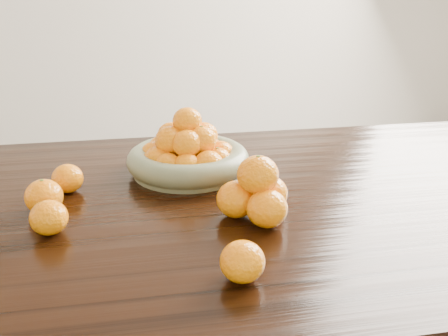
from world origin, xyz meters
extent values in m
cube|color=black|center=(0.00, 0.00, 0.73)|extent=(2.00, 1.00, 0.04)
cube|color=black|center=(0.93, 0.43, 0.35)|extent=(0.08, 0.08, 0.71)
cylinder|color=#6E7454|center=(-0.01, 0.17, 0.76)|extent=(0.27, 0.27, 0.01)
torus|color=#6E7454|center=(-0.01, 0.17, 0.79)|extent=(0.31, 0.31, 0.06)
ellipsoid|color=orange|center=(0.07, 0.18, 0.80)|extent=(0.07, 0.07, 0.06)
ellipsoid|color=orange|center=(0.05, 0.22, 0.79)|extent=(0.06, 0.06, 0.06)
ellipsoid|color=orange|center=(0.03, 0.25, 0.79)|extent=(0.07, 0.07, 0.06)
ellipsoid|color=orange|center=(-0.02, 0.25, 0.80)|extent=(0.07, 0.07, 0.07)
ellipsoid|color=orange|center=(-0.07, 0.24, 0.80)|extent=(0.07, 0.07, 0.07)
ellipsoid|color=orange|center=(-0.10, 0.20, 0.80)|extent=(0.07, 0.07, 0.06)
ellipsoid|color=orange|center=(-0.09, 0.15, 0.80)|extent=(0.07, 0.07, 0.07)
ellipsoid|color=orange|center=(-0.07, 0.11, 0.79)|extent=(0.07, 0.07, 0.06)
ellipsoid|color=orange|center=(-0.02, 0.10, 0.80)|extent=(0.07, 0.07, 0.06)
ellipsoid|color=orange|center=(0.03, 0.10, 0.80)|extent=(0.07, 0.07, 0.07)
ellipsoid|color=orange|center=(0.06, 0.13, 0.80)|extent=(0.07, 0.07, 0.06)
ellipsoid|color=orange|center=(-0.01, 0.17, 0.80)|extent=(0.07, 0.07, 0.07)
ellipsoid|color=orange|center=(0.03, 0.19, 0.84)|extent=(0.07, 0.07, 0.07)
ellipsoid|color=orange|center=(-0.01, 0.22, 0.84)|extent=(0.07, 0.07, 0.06)
ellipsoid|color=orange|center=(-0.05, 0.21, 0.84)|extent=(0.07, 0.07, 0.06)
ellipsoid|color=orange|center=(-0.06, 0.16, 0.84)|extent=(0.07, 0.07, 0.07)
ellipsoid|color=orange|center=(-0.02, 0.13, 0.84)|extent=(0.07, 0.07, 0.07)
ellipsoid|color=orange|center=(0.02, 0.15, 0.84)|extent=(0.07, 0.07, 0.07)
ellipsoid|color=orange|center=(-0.01, 0.18, 0.88)|extent=(0.07, 0.07, 0.07)
ellipsoid|color=orange|center=(0.11, -0.15, 0.79)|extent=(0.08, 0.08, 0.08)
ellipsoid|color=orange|center=(0.13, -0.08, 0.79)|extent=(0.08, 0.08, 0.08)
ellipsoid|color=orange|center=(0.06, -0.09, 0.79)|extent=(0.08, 0.08, 0.08)
ellipsoid|color=orange|center=(0.10, -0.11, 0.84)|extent=(0.08, 0.08, 0.08)
ellipsoid|color=orange|center=(-0.33, 0.00, 0.79)|extent=(0.08, 0.08, 0.07)
ellipsoid|color=orange|center=(-0.31, -0.10, 0.78)|extent=(0.07, 0.07, 0.07)
ellipsoid|color=orange|center=(0.02, -0.32, 0.78)|extent=(0.07, 0.07, 0.07)
ellipsoid|color=orange|center=(-0.30, 0.10, 0.78)|extent=(0.07, 0.07, 0.07)
camera|label=1|loc=(-0.13, -1.00, 1.21)|focal=40.00mm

